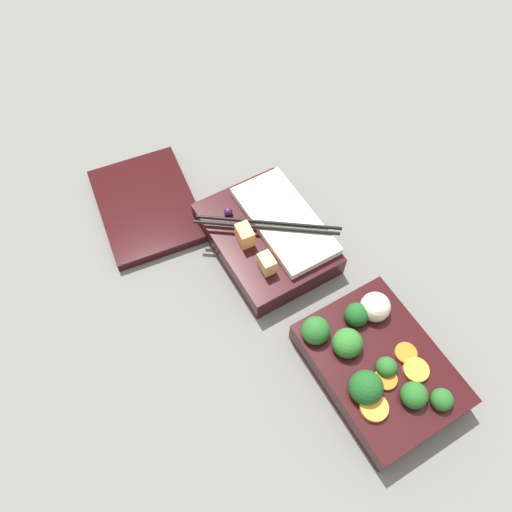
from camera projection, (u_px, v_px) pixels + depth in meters
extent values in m
plane|color=slate|center=(314.00, 307.00, 0.70)|extent=(3.00, 3.00, 0.00)
cube|color=black|center=(379.00, 367.00, 0.64)|extent=(0.20, 0.15, 0.04)
sphere|color=#236023|center=(414.00, 395.00, 0.59)|extent=(0.03, 0.03, 0.03)
sphere|color=#19511E|center=(366.00, 387.00, 0.59)|extent=(0.04, 0.04, 0.04)
sphere|color=#19511E|center=(357.00, 315.00, 0.64)|extent=(0.03, 0.03, 0.03)
sphere|color=#236023|center=(442.00, 400.00, 0.59)|extent=(0.03, 0.03, 0.03)
sphere|color=#2D7028|center=(347.00, 343.00, 0.62)|extent=(0.04, 0.04, 0.04)
sphere|color=#236023|center=(316.00, 330.00, 0.63)|extent=(0.04, 0.04, 0.04)
sphere|color=#236023|center=(386.00, 367.00, 0.61)|extent=(0.03, 0.03, 0.03)
cylinder|color=orange|center=(386.00, 379.00, 0.61)|extent=(0.04, 0.04, 0.01)
cylinder|color=orange|center=(416.00, 370.00, 0.61)|extent=(0.04, 0.04, 0.01)
cylinder|color=orange|center=(374.00, 408.00, 0.59)|extent=(0.04, 0.04, 0.01)
cylinder|color=orange|center=(406.00, 353.00, 0.62)|extent=(0.03, 0.03, 0.01)
sphere|color=beige|center=(375.00, 307.00, 0.65)|extent=(0.04, 0.04, 0.04)
cube|color=black|center=(266.00, 238.00, 0.74)|extent=(0.20, 0.15, 0.04)
cube|color=silver|center=(284.00, 220.00, 0.73)|extent=(0.17, 0.08, 0.01)
cube|color=#EAB266|center=(267.00, 263.00, 0.68)|extent=(0.03, 0.02, 0.03)
cube|color=#F4A356|center=(245.00, 235.00, 0.70)|extent=(0.03, 0.02, 0.03)
sphere|color=#381942|center=(228.00, 212.00, 0.73)|extent=(0.01, 0.01, 0.01)
cylinder|color=black|center=(267.00, 224.00, 0.71)|extent=(0.13, 0.17, 0.01)
cylinder|color=black|center=(266.00, 228.00, 0.71)|extent=(0.13, 0.17, 0.01)
cube|color=black|center=(147.00, 205.00, 0.78)|extent=(0.21, 0.17, 0.02)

